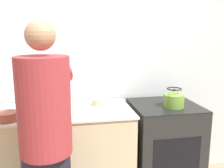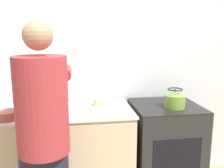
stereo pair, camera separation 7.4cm
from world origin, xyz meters
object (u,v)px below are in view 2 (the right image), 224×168
cutting_board (55,112)px  kettle (175,100)px  knife (58,110)px  oven (164,148)px  bowl_prep (7,115)px  person (44,135)px

cutting_board → kettle: bearing=-1.1°
knife → oven: bearing=-12.8°
oven → kettle: 0.55m
bowl_prep → cutting_board: bearing=18.2°
oven → bowl_prep: (-1.44, -0.20, 0.49)m
kettle → oven: bearing=114.9°
person → bowl_prep: (-0.33, 0.37, 0.04)m
knife → kettle: size_ratio=0.99×
oven → person: (-1.11, -0.57, 0.46)m
person → knife: person is taller
person → bowl_prep: 0.50m
cutting_board → knife: knife is taller
oven → kettle: (0.04, -0.10, 0.54)m
person → kettle: size_ratio=8.62×
kettle → bowl_prep: kettle is taller
kettle → knife: bearing=179.2°
cutting_board → knife: size_ratio=1.59×
person → cutting_board: person is taller
kettle → bowl_prep: size_ratio=1.12×
person → knife: size_ratio=8.74×
person → bowl_prep: size_ratio=9.68×
cutting_board → kettle: kettle is taller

